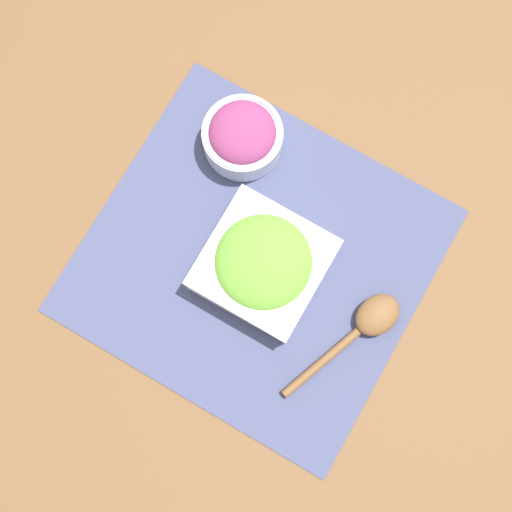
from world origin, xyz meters
name	(u,v)px	position (x,y,z in m)	size (l,w,h in m)	color
ground_plane	(256,260)	(0.00, 0.00, 0.00)	(3.00, 3.00, 0.00)	brown
placemat	(256,260)	(0.00, 0.00, 0.00)	(0.45, 0.43, 0.00)	#474C70
lettuce_bowl	(263,264)	(-0.01, 0.01, 0.04)	(0.16, 0.16, 0.07)	white
onion_bowl	(243,136)	(0.10, -0.14, 0.04)	(0.11, 0.11, 0.07)	silver
wooden_spoon	(368,323)	(-0.18, 0.00, 0.02)	(0.10, 0.20, 0.03)	brown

